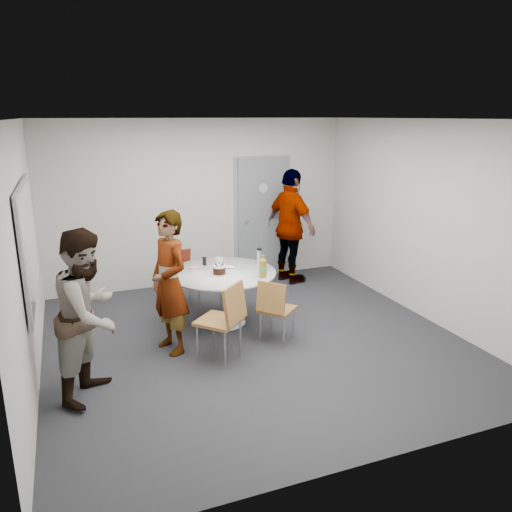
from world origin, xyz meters
name	(u,v)px	position (x,y,z in m)	size (l,w,h in m)	color
floor	(254,340)	(0.00, 0.00, 0.00)	(5.00, 5.00, 0.00)	black
ceiling	(254,119)	(0.00, 0.00, 2.70)	(5.00, 5.00, 0.00)	silver
wall_back	(200,203)	(0.00, 2.50, 1.35)	(5.00, 5.00, 0.00)	#B9B7B0
wall_left	(25,257)	(-2.50, 0.00, 1.35)	(5.00, 5.00, 0.00)	#B9B7B0
wall_right	(425,221)	(2.50, 0.00, 1.35)	(5.00, 5.00, 0.00)	#B9B7B0
wall_front	(374,310)	(0.00, -2.50, 1.35)	(5.00, 5.00, 0.00)	#B9B7B0
door	(262,218)	(1.10, 2.48, 1.03)	(1.02, 0.17, 2.12)	slate
whiteboard	(29,243)	(-2.46, 0.20, 1.45)	(0.04, 1.90, 1.25)	gray
table	(224,279)	(-0.19, 0.63, 0.64)	(1.43, 1.43, 1.04)	silver
chair_near_left	(226,314)	(-0.49, -0.39, 0.57)	(0.65, 0.65, 0.94)	brown
chair_near_right	(275,306)	(0.21, -0.14, 0.49)	(0.56, 0.56, 0.81)	brown
chair_far	(182,272)	(-0.53, 1.63, 0.49)	(0.45, 0.48, 0.81)	maroon
person_main	(169,283)	(-1.02, 0.11, 0.85)	(0.62, 0.41, 1.71)	#A5C6EA
person_left	(89,314)	(-1.95, -0.56, 0.86)	(0.84, 0.65, 1.72)	white
person_right	(291,227)	(1.40, 1.95, 0.96)	(1.12, 0.47, 1.91)	black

